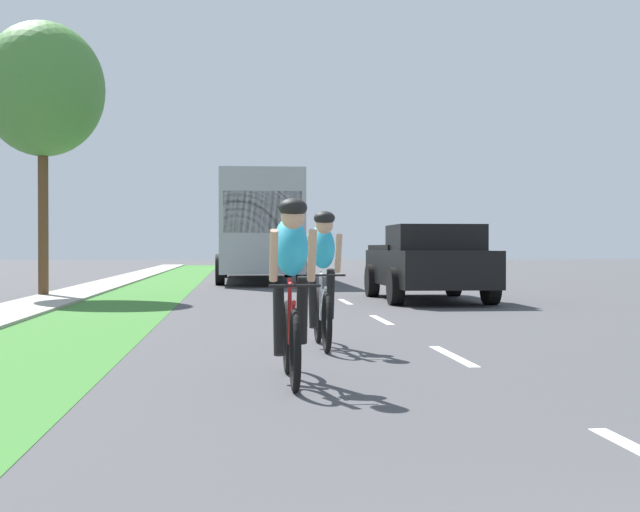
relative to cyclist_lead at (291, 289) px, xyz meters
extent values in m
plane|color=#424244|center=(1.84, 14.02, -0.81)|extent=(120.00, 120.00, 0.00)
cube|color=#38722D|center=(-2.73, 14.02, -0.81)|extent=(2.14, 70.00, 0.01)
cube|color=#9E998E|center=(-4.48, 14.02, -0.81)|extent=(1.36, 70.00, 0.10)
cube|color=white|center=(1.84, 1.68, -0.81)|extent=(0.12, 1.80, 0.01)
cube|color=white|center=(1.84, 6.35, -0.81)|extent=(0.12, 1.80, 0.01)
cube|color=white|center=(1.84, 11.02, -0.81)|extent=(0.12, 1.80, 0.01)
cube|color=white|center=(1.84, 15.68, -0.81)|extent=(0.12, 1.80, 0.01)
cube|color=white|center=(1.84, 20.35, -0.81)|extent=(0.12, 1.80, 0.01)
cube|color=white|center=(1.84, 25.02, -0.81)|extent=(0.12, 1.80, 0.01)
cube|color=white|center=(1.84, 29.68, -0.81)|extent=(0.12, 1.80, 0.01)
cube|color=white|center=(1.84, 34.35, -0.81)|extent=(0.12, 1.80, 0.01)
cube|color=white|center=(1.84, 39.02, -0.81)|extent=(0.12, 1.80, 0.01)
cube|color=white|center=(1.84, 43.68, -0.81)|extent=(0.12, 1.80, 0.01)
torus|color=black|center=(0.00, 0.55, -0.47)|extent=(0.06, 0.68, 0.68)
torus|color=black|center=(0.00, -0.49, -0.47)|extent=(0.06, 0.68, 0.68)
cylinder|color=red|center=(0.00, -0.07, -0.29)|extent=(0.04, 0.59, 0.43)
cylinder|color=red|center=(0.00, 0.21, -0.19)|extent=(0.04, 0.04, 0.55)
cylinder|color=red|center=(0.00, -0.02, 0.04)|extent=(0.03, 0.55, 0.03)
cylinder|color=black|center=(0.00, -0.47, 0.05)|extent=(0.42, 0.02, 0.02)
ellipsoid|color=#26A5CC|center=(0.00, 0.05, 0.37)|extent=(0.30, 0.54, 0.63)
sphere|color=tan|center=(0.00, -0.23, 0.61)|extent=(0.20, 0.20, 0.20)
ellipsoid|color=black|center=(0.00, -0.23, 0.69)|extent=(0.24, 0.28, 0.16)
cylinder|color=tan|center=(-0.16, -0.23, 0.29)|extent=(0.07, 0.26, 0.45)
cylinder|color=tan|center=(0.16, -0.23, 0.29)|extent=(0.07, 0.26, 0.45)
cylinder|color=black|center=(-0.10, 0.13, -0.29)|extent=(0.10, 0.30, 0.60)
cylinder|color=black|center=(0.10, 0.08, -0.19)|extent=(0.10, 0.25, 0.61)
torus|color=black|center=(0.52, 3.11, -0.47)|extent=(0.06, 0.68, 0.68)
torus|color=black|center=(0.52, 2.07, -0.47)|extent=(0.06, 0.68, 0.68)
cylinder|color=silver|center=(0.52, 2.49, -0.29)|extent=(0.04, 0.59, 0.43)
cylinder|color=silver|center=(0.52, 2.77, -0.19)|extent=(0.04, 0.04, 0.55)
cylinder|color=silver|center=(0.52, 2.54, 0.04)|extent=(0.03, 0.55, 0.03)
cylinder|color=black|center=(0.52, 2.09, 0.05)|extent=(0.42, 0.02, 0.02)
ellipsoid|color=#26A5CC|center=(0.52, 2.61, 0.37)|extent=(0.30, 0.54, 0.63)
sphere|color=tan|center=(0.52, 2.33, 0.61)|extent=(0.20, 0.20, 0.20)
ellipsoid|color=black|center=(0.52, 2.33, 0.69)|extent=(0.24, 0.28, 0.16)
cylinder|color=tan|center=(0.36, 2.33, 0.29)|extent=(0.07, 0.26, 0.45)
cylinder|color=tan|center=(0.68, 2.33, 0.29)|extent=(0.07, 0.26, 0.45)
cylinder|color=black|center=(0.42, 2.69, -0.29)|extent=(0.10, 0.30, 0.60)
cylinder|color=black|center=(0.62, 2.64, -0.19)|extent=(0.10, 0.25, 0.61)
cube|color=black|center=(3.69, 11.35, -0.09)|extent=(1.96, 5.10, 0.76)
cube|color=black|center=(3.69, 10.59, 0.51)|extent=(1.80, 1.78, 0.64)
cube|color=#1E2833|center=(3.69, 9.87, 0.49)|extent=(1.67, 0.08, 0.52)
cube|color=black|center=(2.79, 12.37, 0.21)|extent=(0.08, 2.80, 0.40)
cube|color=black|center=(4.59, 12.37, 0.21)|extent=(0.08, 2.80, 0.40)
cube|color=black|center=(3.69, 13.86, 0.21)|extent=(1.80, 0.08, 0.40)
cylinder|color=black|center=(2.71, 9.82, -0.43)|extent=(0.26, 0.76, 0.76)
cylinder|color=black|center=(4.67, 9.82, -0.43)|extent=(0.26, 0.76, 0.76)
cylinder|color=black|center=(2.71, 12.88, -0.43)|extent=(0.26, 0.76, 0.76)
cylinder|color=black|center=(4.67, 12.88, -0.43)|extent=(0.26, 0.76, 0.76)
cube|color=#A5A8AD|center=(0.27, 23.26, 1.12)|extent=(2.50, 11.60, 3.10)
cube|color=#1E2833|center=(0.27, 23.26, 1.52)|extent=(2.52, 10.67, 0.64)
cube|color=#1E2833|center=(0.27, 17.49, 1.37)|extent=(2.25, 0.06, 1.20)
cylinder|color=black|center=(-0.98, 19.49, -0.33)|extent=(0.28, 0.96, 0.96)
cylinder|color=black|center=(1.52, 19.49, -0.33)|extent=(0.28, 0.96, 0.96)
cylinder|color=black|center=(-0.98, 26.45, -0.33)|extent=(0.28, 0.96, 0.96)
cylinder|color=black|center=(1.52, 26.45, -0.33)|extent=(0.28, 0.96, 0.96)
cube|color=silver|center=(0.26, 38.96, 0.00)|extent=(1.90, 4.70, 1.00)
cube|color=silver|center=(0.26, 39.16, 0.72)|extent=(1.71, 2.91, 0.52)
cube|color=#1E2833|center=(0.26, 37.90, 0.60)|extent=(1.56, 0.08, 0.44)
cylinder|color=black|center=(-0.69, 37.55, -0.45)|extent=(0.25, 0.72, 0.72)
cylinder|color=black|center=(1.21, 37.55, -0.45)|extent=(0.25, 0.72, 0.72)
cylinder|color=black|center=(-0.69, 40.37, -0.45)|extent=(0.25, 0.72, 0.72)
cylinder|color=black|center=(1.21, 40.37, -0.45)|extent=(0.25, 0.72, 0.72)
cube|color=#23389E|center=(0.35, 47.75, -0.17)|extent=(1.76, 4.30, 0.76)
cube|color=#23389E|center=(0.35, 47.90, 0.45)|extent=(1.55, 2.24, 0.52)
cube|color=#1E2833|center=(0.35, 46.94, 0.43)|extent=(1.44, 0.08, 0.44)
cylinder|color=black|center=(-0.53, 46.42, -0.49)|extent=(0.22, 0.64, 0.64)
cylinder|color=black|center=(1.23, 46.42, -0.49)|extent=(0.22, 0.64, 0.64)
cylinder|color=black|center=(-0.53, 49.09, -0.49)|extent=(0.22, 0.64, 0.64)
cylinder|color=black|center=(1.23, 49.09, -0.49)|extent=(0.22, 0.64, 0.64)
cylinder|color=brown|center=(-5.03, 13.64, 1.06)|extent=(0.24, 0.24, 3.75)
ellipsoid|color=#478438|center=(-5.03, 13.64, 4.09)|extent=(2.89, 2.89, 3.18)
camera|label=1|loc=(-0.46, -7.48, 0.36)|focal=49.00mm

